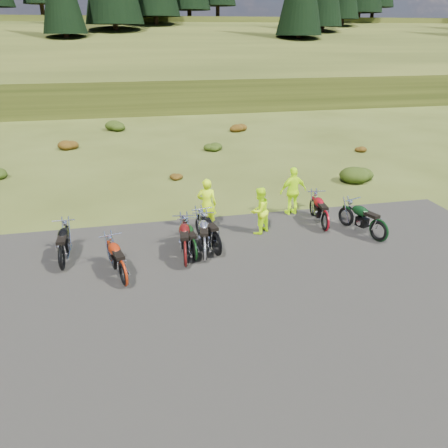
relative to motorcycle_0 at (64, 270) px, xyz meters
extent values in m
plane|color=#3D4517|center=(4.72, -0.91, 0.00)|extent=(300.00, 300.00, 0.00)
cube|color=black|center=(4.72, -2.91, 0.00)|extent=(20.00, 12.00, 0.04)
cube|color=#2C3612|center=(4.72, 109.09, 0.00)|extent=(300.00, 90.00, 9.17)
cylinder|color=black|center=(-10.28, 74.09, 10.27)|extent=(0.70, 0.70, 2.20)
cylinder|color=black|center=(-4.28, 49.09, 5.69)|extent=(0.70, 0.70, 2.20)
cylinder|color=black|center=(1.72, 55.09, 6.88)|extent=(0.70, 0.70, 2.20)
cylinder|color=black|center=(7.72, 61.09, 8.08)|extent=(0.70, 0.70, 2.20)
cylinder|color=black|center=(13.72, 67.09, 9.28)|extent=(0.70, 0.70, 2.20)
cylinder|color=black|center=(19.72, 73.09, 10.27)|extent=(0.70, 0.70, 2.20)
cylinder|color=black|center=(25.72, 48.09, 5.49)|extent=(0.70, 0.70, 2.20)
cylinder|color=black|center=(31.72, 54.09, 6.68)|extent=(0.70, 0.70, 2.20)
cylinder|color=black|center=(37.72, 60.09, 7.88)|extent=(0.70, 0.70, 2.20)
cylinder|color=black|center=(43.72, 66.09, 9.08)|extent=(0.70, 0.70, 2.20)
cylinder|color=black|center=(49.72, 72.09, 10.27)|extent=(0.70, 0.70, 2.20)
ellipsoid|color=#5A260B|center=(-1.48, 15.69, 0.38)|extent=(1.30, 1.30, 0.77)
ellipsoid|color=#23370D|center=(1.42, 20.99, 0.46)|extent=(1.56, 1.56, 0.92)
ellipsoid|color=#5A260B|center=(4.32, 8.29, 0.23)|extent=(0.77, 0.77, 0.45)
ellipsoid|color=#23370D|center=(7.22, 13.59, 0.31)|extent=(1.03, 1.03, 0.61)
ellipsoid|color=#5A260B|center=(10.12, 18.89, 0.38)|extent=(1.30, 1.30, 0.77)
ellipsoid|color=#23370D|center=(13.02, 6.19, 0.46)|extent=(1.56, 1.56, 0.92)
ellipsoid|color=#5A260B|center=(15.92, 11.49, 0.23)|extent=(0.77, 0.77, 0.45)
imported|color=#CBFF0D|center=(4.82, 2.03, 0.96)|extent=(0.78, 0.60, 1.92)
imported|color=#CBFF0D|center=(6.58, 1.32, 0.85)|extent=(1.04, 1.00, 1.69)
imported|color=#CBFF0D|center=(8.38, 2.77, 0.95)|extent=(1.17, 0.61, 1.90)
camera|label=1|loc=(2.32, -12.40, 6.62)|focal=35.00mm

